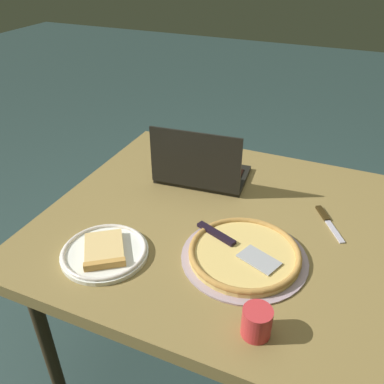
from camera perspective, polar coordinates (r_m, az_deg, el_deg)
name	(u,v)px	position (r m, az deg, el deg)	size (l,w,h in m)	color
ground_plane	(210,346)	(1.92, 2.59, -20.97)	(12.00, 12.00, 0.00)	#2E4442
dining_table	(215,229)	(1.45, 3.23, -5.33)	(1.15, 1.09, 0.71)	olive
laptop	(201,170)	(1.59, 1.24, 3.18)	(0.37, 0.26, 0.25)	black
pizza_plate	(105,252)	(1.28, -12.29, -8.26)	(0.27, 0.27, 0.04)	white
pizza_tray	(244,254)	(1.25, 7.43, -8.67)	(0.39, 0.39, 0.04)	#A9929D
table_knife	(327,220)	(1.47, 18.60, -3.78)	(0.12, 0.18, 0.01)	#BBB5C3
drink_cup	(257,322)	(1.04, 9.16, -17.70)	(0.07, 0.07, 0.08)	red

